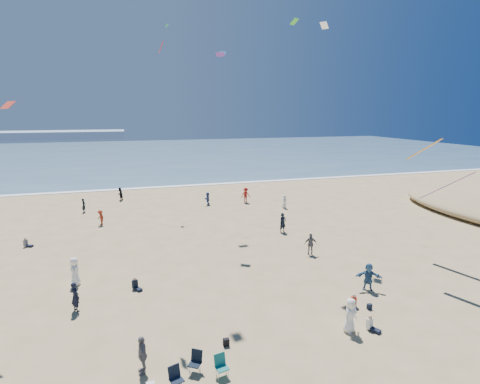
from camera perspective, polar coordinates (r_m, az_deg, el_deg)
name	(u,v)px	position (r m, az deg, el deg)	size (l,w,h in m)	color
ocean	(143,154)	(108.55, -14.54, 5.68)	(220.00, 100.00, 0.06)	#476B84
surf_line	(158,187)	(59.13, -12.34, 0.71)	(220.00, 1.20, 0.08)	white
standing_flyers	(219,241)	(31.36, -3.20, -7.52)	(23.65, 45.14, 1.94)	white
seated_group	(230,302)	(23.01, -1.53, -16.44)	(22.23, 29.35, 0.84)	white
chair_cluster	(198,369)	(18.00, -6.40, -25.29)	(2.73, 1.60, 1.00)	black
black_backpack	(226,342)	(20.07, -2.13, -21.91)	(0.30, 0.22, 0.38)	black
navy_bag	(369,307)	(24.31, 19.12, -16.17)	(0.28, 0.18, 0.34)	black
kites_aloft	(340,69)	(28.36, 15.04, 17.61)	(49.05, 37.13, 29.63)	green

